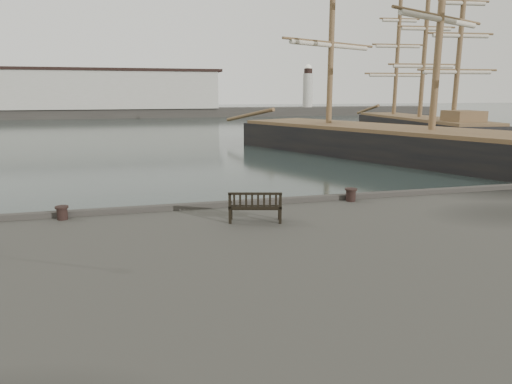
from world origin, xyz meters
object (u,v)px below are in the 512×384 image
bollard_right (351,195)px  bollard_left (62,213)px  tall_ship_far (418,131)px  bench (255,212)px  tall_ship_main (430,153)px

bollard_right → bollard_left: bearing=180.0°
bollard_left → tall_ship_far: tall_ship_far is taller
bench → tall_ship_main: 26.67m
bollard_right → tall_ship_far: (26.51, 35.25, -1.04)m
bollard_right → bench: bearing=-156.5°
bollard_right → tall_ship_main: 22.52m
bench → bollard_left: bench is taller
bollard_left → bollard_right: (9.94, 0.00, 0.02)m
bollard_left → tall_ship_far: size_ratio=0.02×
tall_ship_main → tall_ship_far: bearing=33.6°
bollard_left → bench: bearing=-17.1°
bench → bollard_right: size_ratio=3.65×
bollard_left → tall_ship_far: 50.72m
bench → tall_ship_main: bearing=58.7°
bollard_left → bollard_right: 9.94m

